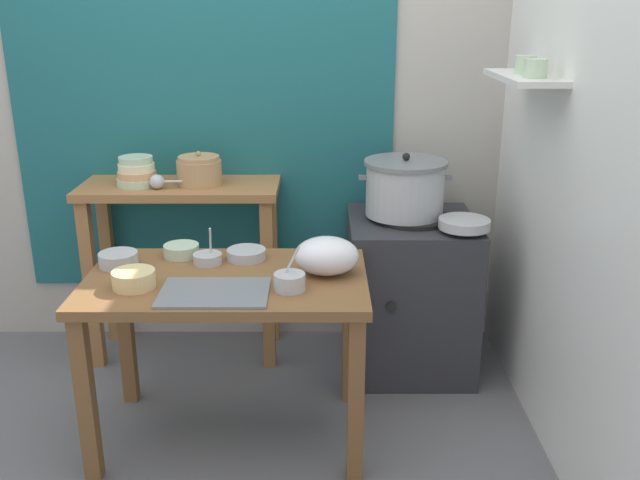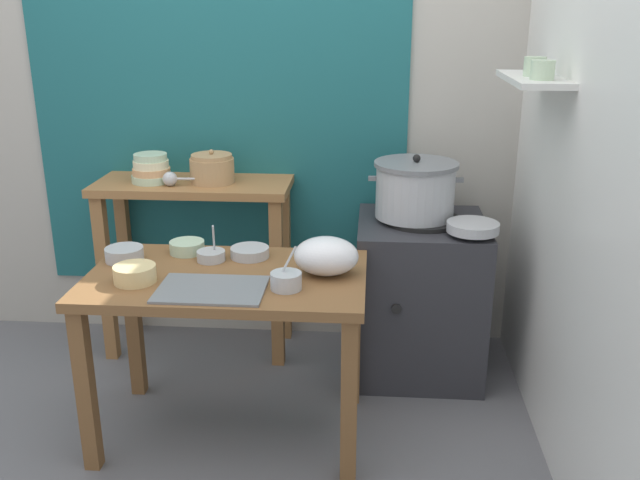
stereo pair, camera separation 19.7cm
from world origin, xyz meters
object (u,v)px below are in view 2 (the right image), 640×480
at_px(steamer_pot, 415,189).
at_px(bowl_stack_enamel, 151,169).
at_px(back_shelf_table, 195,225).
at_px(plastic_bag, 326,256).
at_px(prep_bowl_0, 124,253).
at_px(prep_bowl_5, 286,280).
at_px(prep_bowl_2, 135,273).
at_px(prep_bowl_4, 250,252).
at_px(serving_tray, 211,289).
at_px(clay_pot, 212,169).
at_px(wide_pan, 473,227).
at_px(prep_table, 228,300).
at_px(prep_bowl_3, 211,255).
at_px(ladle, 172,179).
at_px(stove_block, 419,296).
at_px(prep_bowl_1, 187,247).

bearing_deg(steamer_pot, bowl_stack_enamel, 175.76).
height_order(back_shelf_table, plastic_bag, back_shelf_table).
xyz_separation_m(bowl_stack_enamel, prep_bowl_0, (0.06, -0.62, -0.21)).
height_order(steamer_pot, prep_bowl_5, steamer_pot).
xyz_separation_m(prep_bowl_2, prep_bowl_4, (0.39, 0.31, -0.01)).
relative_size(steamer_pot, serving_tray, 1.09).
bearing_deg(plastic_bag, prep_bowl_2, -169.23).
relative_size(clay_pot, prep_bowl_5, 1.33).
distance_m(wide_pan, prep_bowl_0, 1.50).
bearing_deg(bowl_stack_enamel, prep_table, -55.14).
xyz_separation_m(bowl_stack_enamel, prep_bowl_5, (0.77, -0.87, -0.21)).
bearing_deg(steamer_pot, prep_bowl_3, -149.93).
distance_m(steamer_pot, clay_pot, 0.99).
distance_m(prep_table, prep_bowl_3, 0.22).
xyz_separation_m(clay_pot, prep_bowl_2, (-0.12, -0.86, -0.21)).
distance_m(prep_table, ladle, 0.84).
bearing_deg(stove_block, steamer_pot, 153.38).
height_order(stove_block, prep_bowl_4, stove_block).
bearing_deg(back_shelf_table, prep_bowl_1, -79.27).
distance_m(plastic_bag, prep_bowl_1, 0.64).
bearing_deg(serving_tray, prep_bowl_3, 102.86).
relative_size(serving_tray, prep_bowl_2, 2.48).
distance_m(ladle, serving_tray, 0.94).
relative_size(steamer_pot, prep_bowl_3, 2.72).
height_order(stove_block, prep_bowl_3, prep_bowl_3).
xyz_separation_m(back_shelf_table, plastic_bag, (0.71, -0.72, 0.12)).
bearing_deg(prep_bowl_3, bowl_stack_enamel, 125.34).
distance_m(ladle, prep_bowl_4, 0.68).
distance_m(stove_block, prep_bowl_3, 1.08).
height_order(stove_block, bowl_stack_enamel, bowl_stack_enamel).
distance_m(stove_block, prep_bowl_5, 1.00).
distance_m(prep_table, steamer_pot, 1.04).
distance_m(back_shelf_table, prep_bowl_2, 0.86).
distance_m(ladle, plastic_bag, 1.02).
xyz_separation_m(back_shelf_table, prep_bowl_5, (0.57, -0.88, 0.08)).
distance_m(stove_block, plastic_bag, 0.83).
bearing_deg(prep_bowl_4, wide_pan, 13.76).
bearing_deg(plastic_bag, ladle, 140.94).
xyz_separation_m(clay_pot, plastic_bag, (0.61, -0.72, -0.17)).
height_order(clay_pot, prep_bowl_1, clay_pot).
relative_size(stove_block, prep_bowl_3, 4.85).
bearing_deg(back_shelf_table, stove_block, -6.61).
height_order(back_shelf_table, ladle, ladle).
bearing_deg(prep_bowl_4, prep_table, -106.72).
height_order(prep_table, prep_bowl_3, prep_bowl_3).
xyz_separation_m(steamer_pot, prep_bowl_4, (-0.71, -0.44, -0.17)).
xyz_separation_m(prep_table, prep_bowl_1, (-0.22, 0.23, 0.14)).
bearing_deg(wide_pan, prep_table, -156.88).
xyz_separation_m(stove_block, plastic_bag, (-0.41, -0.59, 0.41)).
bearing_deg(prep_bowl_3, steamer_pot, 30.07).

